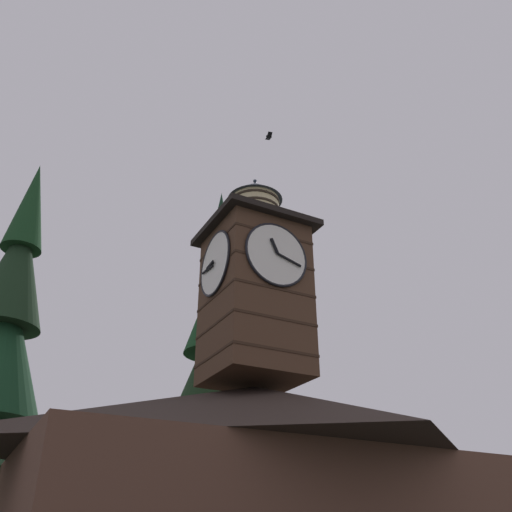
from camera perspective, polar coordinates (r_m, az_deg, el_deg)
name	(u,v)px	position (r m, az deg, el deg)	size (l,w,h in m)	color
building_main	(255,481)	(20.01, -0.11, -22.38)	(16.04, 11.90, 6.56)	brown
clock_tower	(255,285)	(21.29, -0.15, -3.03)	(4.05, 4.05, 8.87)	#4C3323
pine_tree_behind	(214,399)	(27.05, -4.38, -14.64)	(5.99, 5.99, 19.55)	#473323
moon	(223,442)	(65.70, -3.51, -18.82)	(2.07, 2.07, 2.07)	silver
flying_bird_high	(269,137)	(23.94, 1.35, 12.35)	(0.30, 0.54, 0.15)	black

